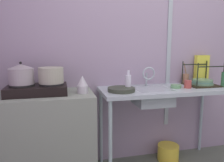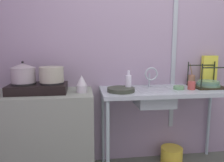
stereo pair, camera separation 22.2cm
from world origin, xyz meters
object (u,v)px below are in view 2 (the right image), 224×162
at_px(sink_basin, 154,98).
at_px(utensil_jar, 191,80).
at_px(cup_by_rack, 192,85).
at_px(dish_rack, 208,84).
at_px(pot_on_right_burner, 52,74).
at_px(small_bowl_on_drainboard, 179,88).
at_px(cereal_box, 209,70).
at_px(frying_pan, 121,90).
at_px(faucet, 151,75).
at_px(stove, 38,88).
at_px(bucket_on_floor, 172,155).
at_px(bottle_by_sink, 128,82).
at_px(pot_on_left_burner, 23,73).
at_px(percolator, 82,84).

bearing_deg(sink_basin, utensil_jar, 23.36).
bearing_deg(cup_by_rack, dish_rack, 21.53).
distance_m(pot_on_right_burner, small_bowl_on_drainboard, 1.31).
distance_m(cup_by_rack, cereal_box, 0.47).
relative_size(frying_pan, utensil_jar, 1.12).
bearing_deg(small_bowl_on_drainboard, faucet, 150.55).
bearing_deg(stove, cereal_box, 6.70).
distance_m(small_bowl_on_drainboard, bucket_on_floor, 0.83).
relative_size(faucet, utensil_jar, 0.90).
bearing_deg(cup_by_rack, utensil_jar, 63.15).
distance_m(pot_on_right_burner, bottle_by_sink, 0.77).
xyz_separation_m(cup_by_rack, bottle_by_sink, (-0.66, 0.04, 0.04)).
bearing_deg(bottle_by_sink, sink_basin, 1.04).
height_order(utensil_jar, bucket_on_floor, utensil_jar).
relative_size(bottle_by_sink, utensil_jar, 0.84).
relative_size(sink_basin, utensil_jar, 1.54).
distance_m(stove, cereal_box, 1.93).
relative_size(stove, cereal_box, 1.62).
height_order(dish_rack, cereal_box, cereal_box).
xyz_separation_m(faucet, frying_pan, (-0.37, -0.19, -0.12)).
bearing_deg(utensil_jar, cereal_box, 2.68).
bearing_deg(pot_on_left_burner, pot_on_right_burner, 0.00).
distance_m(stove, sink_basin, 1.18).
bearing_deg(pot_on_left_burner, faucet, 5.49).
distance_m(pot_on_right_burner, cereal_box, 1.80).
bearing_deg(cereal_box, bucket_on_floor, -166.77).
height_order(pot_on_right_burner, dish_rack, dish_rack).
xyz_separation_m(percolator, faucet, (0.75, 0.18, 0.06)).
height_order(stove, pot_on_right_burner, pot_on_right_burner).
relative_size(pot_on_left_burner, utensil_jar, 0.93).
relative_size(dish_rack, bottle_by_sink, 1.66).
xyz_separation_m(small_bowl_on_drainboard, bottle_by_sink, (-0.54, 0.00, 0.07)).
xyz_separation_m(pot_on_right_burner, cup_by_rack, (1.42, -0.06, -0.13)).
xyz_separation_m(pot_on_left_burner, utensil_jar, (1.82, 0.21, -0.14)).
distance_m(faucet, cup_by_rack, 0.43).
xyz_separation_m(pot_on_right_burner, bucket_on_floor, (1.31, 0.09, -0.98)).
distance_m(pot_on_right_burner, bucket_on_floor, 1.64).
bearing_deg(percolator, pot_on_left_burner, 174.60).
bearing_deg(sink_basin, bottle_by_sink, -178.96).
relative_size(pot_on_left_burner, pot_on_right_burner, 0.98).
xyz_separation_m(cereal_box, bucket_on_floor, (-0.48, -0.13, -0.98)).
distance_m(pot_on_left_burner, percolator, 0.57).
bearing_deg(sink_basin, pot_on_left_burner, 179.46).
bearing_deg(bottle_by_sink, small_bowl_on_drainboard, -0.45).
distance_m(sink_basin, bucket_on_floor, 0.78).
distance_m(pot_on_left_burner, utensil_jar, 1.84).
xyz_separation_m(stove, cup_by_rack, (1.56, -0.06, -0.01)).
xyz_separation_m(pot_on_right_burner, dish_rack, (1.67, 0.04, -0.14)).
bearing_deg(pot_on_right_burner, sink_basin, -0.67).
xyz_separation_m(stove, small_bowl_on_drainboard, (1.43, -0.02, -0.03)).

